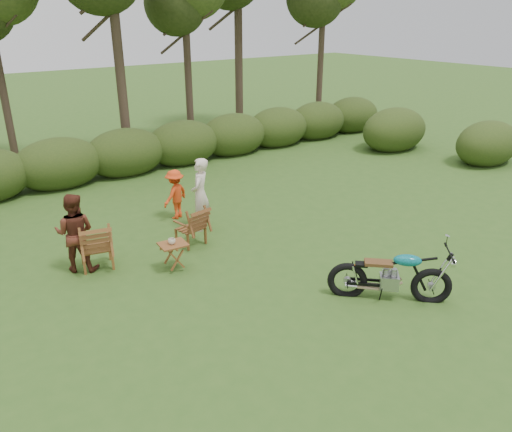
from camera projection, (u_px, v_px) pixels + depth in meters
ground at (333, 295)px, 8.82m from camera, size 80.00×80.00×0.00m
tree_line at (121, 42)px, 14.87m from camera, size 22.52×11.62×8.14m
motorcycle at (387, 298)px, 8.74m from camera, size 1.95×1.94×1.14m
lawn_chair_right at (191, 244)px, 10.76m from camera, size 0.69×0.69×0.88m
lawn_chair_left at (99, 267)px, 9.80m from camera, size 0.81×0.81×0.97m
side_table at (174, 256)px, 9.62m from camera, size 0.58×0.50×0.55m
cup at (172, 241)px, 9.48m from camera, size 0.15×0.15×0.11m
adult_a at (202, 229)px, 11.53m from camera, size 0.72×0.72×1.68m
adult_b at (80, 269)px, 9.72m from camera, size 0.96×0.92×1.55m
child at (177, 218)px, 12.14m from camera, size 0.90×0.74×1.21m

